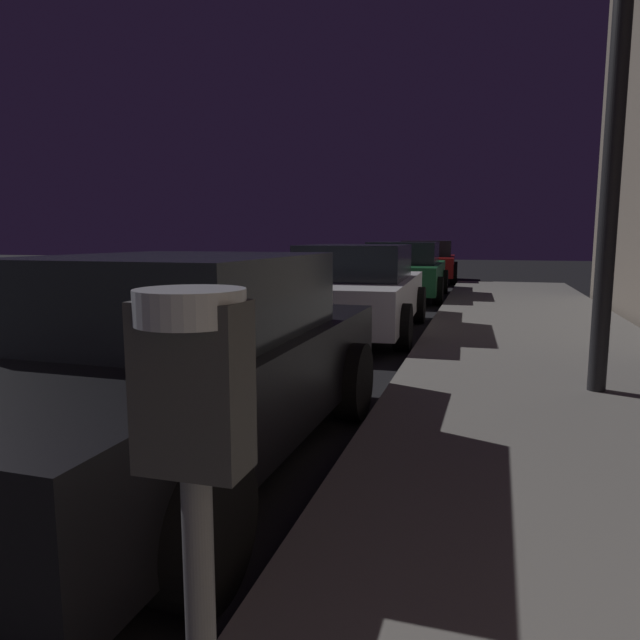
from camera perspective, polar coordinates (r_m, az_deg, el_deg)
name	(u,v)px	position (r m, az deg, el deg)	size (l,w,h in m)	color
parking_meter	(195,468)	(1.07, -12.27, -14.17)	(0.19, 0.19, 1.31)	#59595B
car_black	(175,363)	(4.03, -14.17, -4.15)	(2.13, 4.26, 1.43)	black
car_white	(356,290)	(9.31, 3.62, 2.99)	(2.13, 4.40, 1.43)	silver
car_green	(404,271)	(14.83, 8.37, 4.87)	(2.18, 4.57, 1.43)	#19592D
car_red	(427,262)	(20.52, 10.56, 5.72)	(2.25, 4.13, 1.43)	maroon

